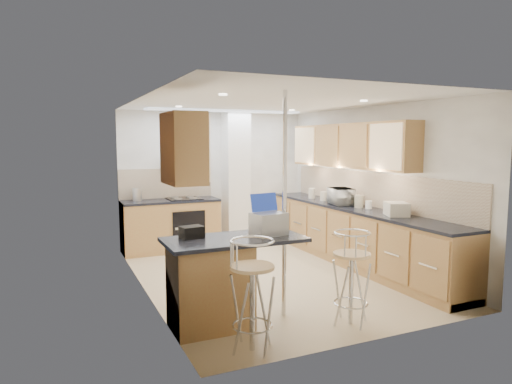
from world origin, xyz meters
name	(u,v)px	position (x,y,z in m)	size (l,w,h in m)	color
ground	(270,275)	(0.00, 0.00, 0.00)	(4.80, 4.80, 0.00)	beige
room_shell	(278,168)	(0.32, 0.38, 1.54)	(3.64, 4.84, 2.51)	beige
right_counter	(355,236)	(1.50, 0.00, 0.46)	(0.63, 4.40, 0.92)	#AE7345
back_counter	(171,225)	(-0.95, 2.10, 0.46)	(1.70, 0.63, 0.92)	#AE7345
peninsula	(234,281)	(-1.12, -1.45, 0.48)	(1.47, 0.72, 0.94)	#AE7345
microwave	(342,196)	(1.47, 0.33, 1.05)	(0.48, 0.33, 0.27)	white
laptop	(269,224)	(-0.73, -1.47, 1.06)	(0.35, 0.27, 0.24)	#919498
bag	(192,232)	(-1.54, -1.28, 1.00)	(0.23, 0.17, 0.13)	black
bar_stool_near	(252,295)	(-1.20, -2.10, 0.53)	(0.44, 0.44, 1.07)	tan
bar_stool_end	(351,278)	(0.01, -1.96, 0.51)	(0.41, 0.41, 1.01)	tan
jar_a	(312,193)	(1.44, 1.23, 1.01)	(0.12, 0.12, 0.19)	silver
jar_b	(323,196)	(1.45, 0.86, 1.00)	(0.11, 0.11, 0.16)	silver
jar_c	(359,201)	(1.51, -0.07, 1.02)	(0.14, 0.14, 0.20)	#BDB697
jar_d	(369,205)	(1.56, -0.25, 0.98)	(0.10, 0.10, 0.13)	white
bread_bin	(396,209)	(1.52, -0.92, 1.01)	(0.28, 0.35, 0.19)	silver
kettle	(137,194)	(-1.51, 2.19, 1.03)	(0.16, 0.16, 0.22)	silver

